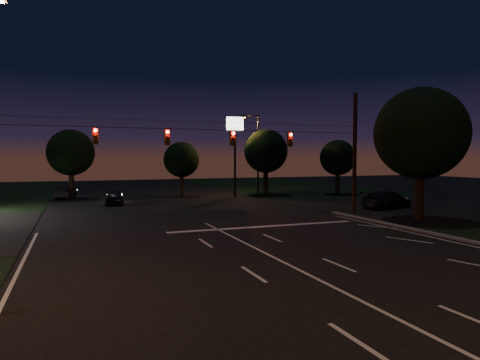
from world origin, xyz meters
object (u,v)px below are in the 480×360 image
car_oncoming_a (114,197)px  car_oncoming_b (66,192)px  tree_right_near (419,135)px  car_cross (387,200)px  utility_pole_right (354,213)px

car_oncoming_a → car_oncoming_b: 8.74m
tree_right_near → car_oncoming_b: (-22.07, 24.93, -5.01)m
car_oncoming_a → car_cross: (20.61, -11.10, 0.08)m
utility_pole_right → car_oncoming_b: size_ratio=2.24×
tree_right_near → car_oncoming_a: (-17.95, 17.22, -5.02)m
car_oncoming_a → car_cross: 23.41m
car_cross → car_oncoming_a: bearing=43.3°
car_oncoming_b → tree_right_near: bearing=143.7°
car_oncoming_b → car_cross: (24.72, -18.81, 0.07)m
tree_right_near → car_oncoming_a: 25.38m
utility_pole_right → tree_right_near: (1.53, -4.83, 5.68)m
car_oncoming_a → car_oncoming_b: (-4.12, 7.71, 0.01)m
utility_pole_right → tree_right_near: bearing=-72.5°
utility_pole_right → car_oncoming_b: bearing=135.6°
car_oncoming_a → car_oncoming_b: bearing=-56.2°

